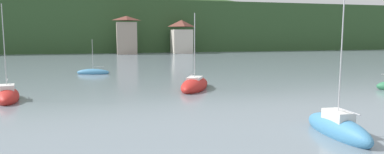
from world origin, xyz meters
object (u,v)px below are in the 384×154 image
Objects in this scene: sailboat_mid_2 at (7,96)px; sailboat_far_9 at (93,72)px; shore_building_westcentral at (127,36)px; sailboat_near_7 at (337,128)px; shore_building_central at (182,37)px; sailboat_mid_0 at (195,85)px.

sailboat_far_9 is (6.54, 18.37, -0.15)m from sailboat_mid_2.
shore_building_westcentral is 83.21m from sailboat_near_7.
shore_building_central is 55.81m from sailboat_far_9.
shore_building_central reaches higher than sailboat_mid_0.
shore_building_westcentral reaches higher than sailboat_mid_0.
shore_building_westcentral is at bearing -84.12° from sailboat_far_9.
sailboat_mid_2 is at bearing 55.01° from sailboat_near_7.
shore_building_westcentral is 49.88m from sailboat_far_9.
shore_building_westcentral is at bearing -176.16° from shore_building_central.
sailboat_mid_2 is at bearing 85.98° from sailboat_far_9.
sailboat_mid_2 is at bearing -114.33° from shore_building_central.
sailboat_mid_0 is at bearing 86.10° from sailboat_mid_2.
shore_building_westcentral reaches higher than sailboat_mid_2.
sailboat_mid_2 is at bearing 124.19° from sailboat_mid_0.
sailboat_far_9 is at bearing -115.99° from shore_building_central.
shore_building_westcentral is 2.09× the size of sailboat_far_9.
sailboat_near_7 is 1.50× the size of sailboat_far_9.
shore_building_central reaches higher than sailboat_near_7.
shore_building_central is at bearing 3.84° from shore_building_westcentral.
sailboat_mid_2 is 19.50m from sailboat_far_9.
sailboat_near_7 is (-11.01, -84.00, -4.32)m from shore_building_central.
sailboat_mid_2 is 25.30m from sailboat_near_7.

